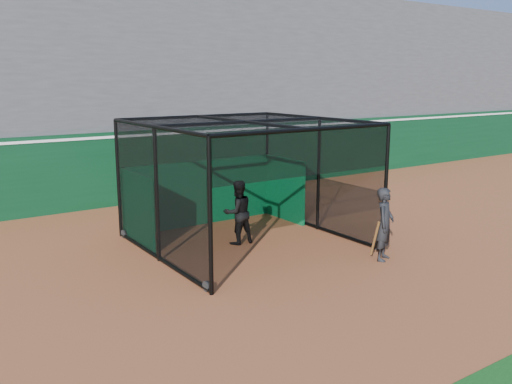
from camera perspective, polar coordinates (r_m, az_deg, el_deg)
ground at (r=12.35m, az=3.53°, el=-8.19°), size 120.00×120.00×0.00m
outfield_wall at (r=19.26m, az=-12.11°, el=2.78°), size 50.00×0.50×2.50m
grandstand at (r=22.58m, az=-16.19°, el=11.99°), size 50.00×7.85×8.95m
batting_cage at (r=13.88m, az=-1.14°, el=0.84°), size 5.00×5.08×3.17m
batter at (r=14.03m, az=-1.93°, el=-2.15°), size 0.84×0.66×1.67m
on_deck_player at (r=13.11m, az=13.38°, el=-3.33°), size 0.76×0.67×1.74m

